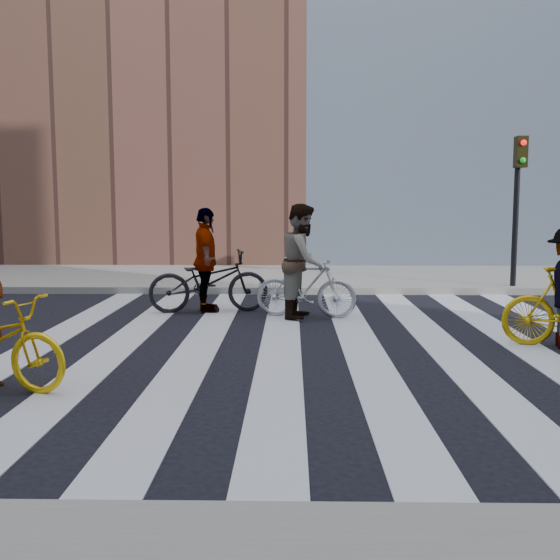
{
  "coord_description": "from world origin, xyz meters",
  "views": [
    {
      "loc": [
        -0.4,
        -8.77,
        1.94
      ],
      "look_at": [
        -0.56,
        0.3,
        0.87
      ],
      "focal_mm": 42.0,
      "sensor_mm": 36.0,
      "label": 1
    }
  ],
  "objects_px": {
    "rider_mid": "(303,261)",
    "bike_dark_rear": "(209,281)",
    "bike_silver_mid": "(306,287)",
    "traffic_signal": "(518,187)",
    "rider_rear": "(206,260)"
  },
  "relations": [
    {
      "from": "bike_silver_mid",
      "to": "rider_mid",
      "type": "xyz_separation_m",
      "value": [
        -0.05,
        0.0,
        0.45
      ]
    },
    {
      "from": "bike_dark_rear",
      "to": "rider_rear",
      "type": "height_order",
      "value": "rider_rear"
    },
    {
      "from": "bike_silver_mid",
      "to": "rider_mid",
      "type": "relative_size",
      "value": 0.9
    },
    {
      "from": "bike_silver_mid",
      "to": "rider_rear",
      "type": "relative_size",
      "value": 0.93
    },
    {
      "from": "rider_mid",
      "to": "bike_dark_rear",
      "type": "bearing_deg",
      "value": 84.98
    },
    {
      "from": "rider_mid",
      "to": "rider_rear",
      "type": "xyz_separation_m",
      "value": [
        -1.71,
        0.51,
        -0.03
      ]
    },
    {
      "from": "traffic_signal",
      "to": "bike_silver_mid",
      "type": "bearing_deg",
      "value": -145.88
    },
    {
      "from": "bike_silver_mid",
      "to": "rider_rear",
      "type": "bearing_deg",
      "value": 85.9
    },
    {
      "from": "traffic_signal",
      "to": "rider_rear",
      "type": "distance_m",
      "value": 6.96
    },
    {
      "from": "bike_dark_rear",
      "to": "rider_rear",
      "type": "xyz_separation_m",
      "value": [
        -0.05,
        0.0,
        0.37
      ]
    },
    {
      "from": "traffic_signal",
      "to": "rider_mid",
      "type": "height_order",
      "value": "traffic_signal"
    },
    {
      "from": "rider_mid",
      "to": "rider_rear",
      "type": "height_order",
      "value": "rider_mid"
    },
    {
      "from": "traffic_signal",
      "to": "rider_mid",
      "type": "relative_size",
      "value": 1.72
    },
    {
      "from": "rider_mid",
      "to": "bike_silver_mid",
      "type": "bearing_deg",
      "value": -77.92
    },
    {
      "from": "traffic_signal",
      "to": "bike_dark_rear",
      "type": "bearing_deg",
      "value": -157.64
    }
  ]
}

